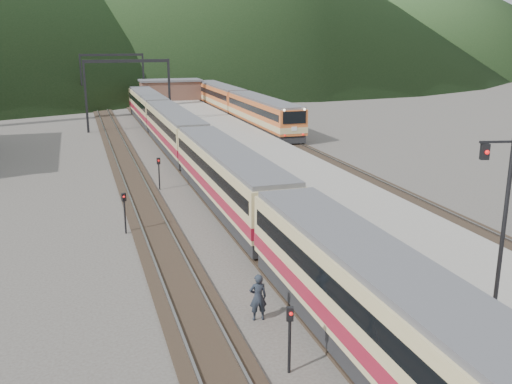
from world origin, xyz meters
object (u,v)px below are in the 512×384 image
object	(u,v)px
second_train	(239,104)
worker	(258,297)
signal_mast	(506,205)
main_train	(196,149)

from	to	relation	value
second_train	worker	world-z (taller)	second_train
worker	signal_mast	bearing A→B (deg)	152.00
second_train	worker	xyz separation A→B (m)	(-14.22, -52.63, -1.08)
main_train	second_train	xyz separation A→B (m)	(11.50, 28.23, 0.04)
main_train	second_train	bearing A→B (deg)	67.83
second_train	signal_mast	bearing A→B (deg)	-97.37
second_train	worker	bearing A→B (deg)	-105.12
main_train	signal_mast	distance (m)	29.36
main_train	second_train	world-z (taller)	second_train
signal_mast	worker	xyz separation A→B (m)	(-6.83, 4.49, -4.24)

